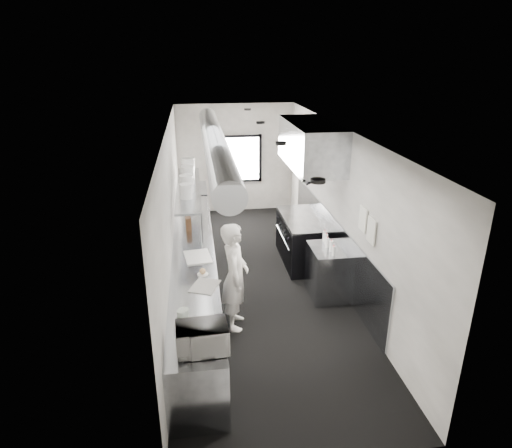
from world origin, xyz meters
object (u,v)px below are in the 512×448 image
object	(u,v)px
range	(303,239)
plate_stack_b	(187,184)
deli_tub_b	(182,314)
prep_counter	(195,275)
plate_stack_c	(188,175)
pass_shelf	(189,189)
bottle_station	(329,272)
exhaust_hood	(310,145)
deli_tub_a	(184,313)
squeeze_bottle_e	(325,236)
knife_block	(188,223)
microwave	(202,338)
squeeze_bottle_d	(326,239)
plate_stack_a	(186,191)
squeeze_bottle_a	(333,251)
plate_stack_d	(188,168)
cutting_board	(198,257)
squeeze_bottle_b	(331,246)
squeeze_bottle_c	(327,243)
small_plate	(203,274)
far_work_table	(193,205)
line_cook	(235,276)

from	to	relation	value
range	plate_stack_b	size ratio (longest dim) A/B	4.88
deli_tub_b	prep_counter	bearing A→B (deg)	85.41
prep_counter	plate_stack_c	xyz separation A→B (m)	(-0.05, 1.74, 1.30)
prep_counter	pass_shelf	world-z (taller)	pass_shelf
prep_counter	bottle_station	distance (m)	2.31
exhaust_hood	deli_tub_a	xyz separation A→B (m)	(-2.39, -3.13, -1.44)
range	deli_tub_a	xyz separation A→B (m)	(-2.33, -3.13, 0.48)
squeeze_bottle_e	knife_block	bearing A→B (deg)	159.05
microwave	squeeze_bottle_d	xyz separation A→B (m)	(2.19, 2.63, -0.07)
range	plate_stack_a	size ratio (longest dim) A/B	6.12
deli_tub_b	bottle_station	bearing A→B (deg)	35.45
squeeze_bottle_a	squeeze_bottle_e	distance (m)	0.57
bottle_station	plate_stack_d	bearing A→B (deg)	133.67
knife_block	cutting_board	bearing A→B (deg)	-87.54
squeeze_bottle_a	bottle_station	bearing A→B (deg)	82.40
deli_tub_a	squeeze_bottle_b	size ratio (longest dim) A/B	0.70
bottle_station	squeeze_bottle_c	bearing A→B (deg)	139.95
small_plate	squeeze_bottle_a	size ratio (longest dim) A/B	1.06
knife_block	plate_stack_c	bearing A→B (deg)	83.40
plate_stack_b	squeeze_bottle_a	world-z (taller)	plate_stack_b
squeeze_bottle_c	squeeze_bottle_d	bearing A→B (deg)	81.04
deli_tub_b	squeeze_bottle_d	distance (m)	3.10
far_work_table	line_cook	world-z (taller)	line_cook
plate_stack_c	squeeze_bottle_b	size ratio (longest dim) A/B	1.87
bottle_station	squeeze_bottle_b	size ratio (longest dim) A/B	4.73
squeeze_bottle_c	squeeze_bottle_e	size ratio (longest dim) A/B	0.90
pass_shelf	microwave	xyz separation A→B (m)	(0.12, -4.14, -0.48)
plate_stack_d	squeeze_bottle_e	xyz separation A→B (m)	(2.32, -2.15, -0.77)
deli_tub_a	knife_block	world-z (taller)	knife_block
line_cook	range	bearing A→B (deg)	-30.08
deli_tub_a	squeeze_bottle_b	world-z (taller)	squeeze_bottle_b
microwave	squeeze_bottle_a	world-z (taller)	microwave
prep_counter	far_work_table	world-z (taller)	same
pass_shelf	deli_tub_a	bearing A→B (deg)	-91.64
pass_shelf	line_cook	distance (m)	2.56
line_cook	far_work_table	bearing A→B (deg)	14.65
microwave	deli_tub_b	size ratio (longest dim) A/B	4.05
deli_tub_a	deli_tub_b	distance (m)	0.03
plate_stack_a	plate_stack_d	world-z (taller)	plate_stack_d
bottle_station	small_plate	distance (m)	2.31
exhaust_hood	pass_shelf	xyz separation A→B (m)	(-2.29, 0.30, -0.86)
far_work_table	bottle_station	bearing A→B (deg)	-59.47
plate_stack_a	plate_stack_d	size ratio (longest dim) A/B	0.66
exhaust_hood	prep_counter	bearing A→B (deg)	-151.89
deli_tub_b	cutting_board	xyz separation A→B (m)	(0.22, 1.72, -0.04)
small_plate	knife_block	xyz separation A→B (m)	(-0.21, 1.85, 0.11)
plate_stack_a	knife_block	bearing A→B (deg)	90.47
knife_block	prep_counter	bearing A→B (deg)	-89.74
bottle_station	plate_stack_c	world-z (taller)	plate_stack_c
cutting_board	microwave	bearing A→B (deg)	-89.69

